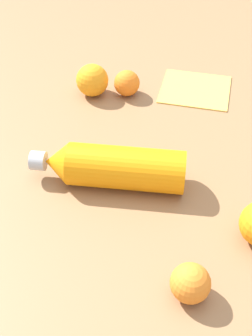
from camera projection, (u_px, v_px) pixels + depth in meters
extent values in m
plane|color=olive|center=(146.00, 183.00, 0.86)|extent=(2.40, 2.40, 0.00)
cylinder|color=orange|center=(126.00, 168.00, 0.83)|extent=(0.23, 0.17, 0.08)
cone|color=orange|center=(57.00, 162.00, 0.84)|extent=(0.07, 0.09, 0.08)
cylinder|color=#B2B7BF|center=(38.00, 161.00, 0.85)|extent=(0.04, 0.04, 0.04)
sphere|color=orange|center=(190.00, 283.00, 0.66)|extent=(0.06, 0.06, 0.06)
sphere|color=orange|center=(127.00, 83.00, 1.06)|extent=(0.06, 0.06, 0.06)
sphere|color=orange|center=(92.00, 80.00, 1.06)|extent=(0.08, 0.08, 0.08)
cube|color=#E5B24C|center=(195.00, 89.00, 1.09)|extent=(0.22, 0.22, 0.01)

